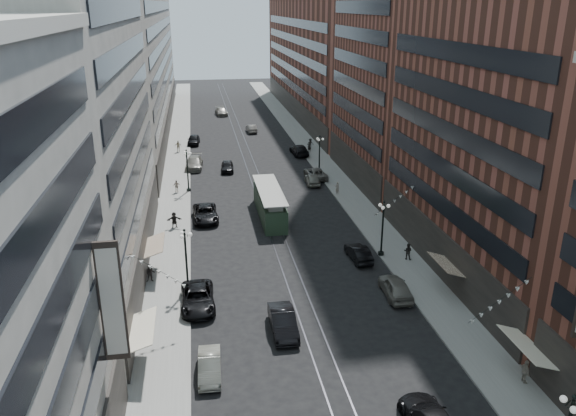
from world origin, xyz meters
TOP-DOWN VIEW (x-y plane):
  - ground at (0.00, 60.00)m, footprint 220.00×220.00m
  - sidewalk_west at (-11.00, 70.00)m, footprint 4.00×180.00m
  - sidewalk_east at (11.00, 70.00)m, footprint 4.00×180.00m
  - rail_west at (-0.70, 70.00)m, footprint 0.12×180.00m
  - rail_east at (0.70, 70.00)m, footprint 0.12×180.00m
  - building_west_mid at (-17.00, 33.00)m, footprint 8.00×36.00m
  - building_west_far at (-17.00, 96.00)m, footprint 8.00×90.00m
  - building_east_mid at (17.00, 28.00)m, footprint 8.00×30.00m
  - building_east_tower at (17.00, 56.00)m, footprint 8.00×26.00m
  - building_east_far at (17.00, 105.00)m, footprint 8.00×72.00m
  - lamppost_sw_far at (-9.20, 28.00)m, footprint 1.03×1.14m
  - lamppost_sw_mid at (-9.20, 55.00)m, footprint 1.03×1.14m
  - lamppost_se_far at (9.20, 32.00)m, footprint 1.03×1.14m
  - lamppost_se_mid at (9.20, 60.00)m, footprint 1.03×1.14m
  - streetcar at (0.00, 44.47)m, footprint 2.62×11.86m
  - car_1 at (-7.76, 16.02)m, footprint 1.58×4.23m
  - car_2 at (-8.40, 25.09)m, footprint 2.73×5.76m
  - car_4 at (7.89, 24.23)m, footprint 2.14×4.94m
  - car_5 at (-2.20, 20.38)m, footprint 1.77×5.05m
  - pedestrian_2 at (-12.41, 29.91)m, footprint 0.81×0.46m
  - pedestrian_4 at (12.11, 11.80)m, footprint 0.54×0.99m
  - car_7 at (-7.30, 44.46)m, footprint 2.90×5.90m
  - car_8 at (-8.40, 66.00)m, footprint 2.81×6.03m
  - car_9 at (-8.40, 81.33)m, footprint 2.34×4.99m
  - car_10 at (6.80, 31.53)m, footprint 1.79×4.47m
  - car_11 at (8.28, 58.13)m, footprint 2.75×5.54m
  - car_12 at (8.40, 71.30)m, footprint 2.58×5.84m
  - car_13 at (-3.65, 63.72)m, footprint 2.04×4.50m
  - car_14 at (2.49, 89.44)m, footprint 1.90×4.53m
  - pedestrian_5 at (-10.68, 42.42)m, footprint 1.67×0.64m
  - pedestrian_6 at (-10.68, 54.68)m, footprint 1.00×0.54m
  - pedestrian_7 at (11.38, 30.65)m, footprint 0.89×0.79m
  - pedestrian_8 at (9.50, 50.65)m, footprint 0.68×0.56m
  - pedestrian_9 at (10.94, 74.91)m, footprint 1.12×0.69m
  - car_extra_0 at (7.29, 55.55)m, footprint 1.97×4.47m
  - car_extra_1 at (-2.24, 107.79)m, footprint 2.89×5.79m
  - pedestrian_extra_0 at (-10.90, 75.88)m, footprint 1.12×0.55m
  - pedestrian_extra_1 at (10.30, 72.52)m, footprint 0.73×0.67m

SIDE VIEW (x-z plane):
  - ground at x=0.00m, z-range 0.00..0.00m
  - rail_west at x=-0.70m, z-range 0.00..0.02m
  - rail_east at x=0.70m, z-range 0.00..0.02m
  - sidewalk_west at x=-11.00m, z-range 0.00..0.15m
  - sidewalk_east at x=11.00m, z-range 0.00..0.15m
  - car_1 at x=-7.76m, z-range 0.00..1.38m
  - car_10 at x=6.80m, z-range 0.00..1.45m
  - car_14 at x=2.49m, z-range 0.00..1.46m
  - car_extra_0 at x=7.29m, z-range 0.00..1.50m
  - car_13 at x=-3.65m, z-range 0.00..1.50m
  - car_11 at x=8.28m, z-range 0.00..1.51m
  - car_2 at x=-8.40m, z-range 0.00..1.59m
  - car_7 at x=-7.30m, z-range 0.00..1.61m
  - car_extra_1 at x=-2.24m, z-range 0.00..1.62m
  - car_9 at x=-8.40m, z-range 0.00..1.65m
  - car_4 at x=7.89m, z-range 0.00..1.66m
  - car_5 at x=-2.20m, z-range 0.00..1.66m
  - car_12 at x=8.40m, z-range 0.00..1.67m
  - car_8 at x=-8.40m, z-range 0.00..1.70m
  - pedestrian_8 at x=9.50m, z-range 0.15..1.75m
  - pedestrian_7 at x=11.38m, z-range 0.15..1.77m
  - pedestrian_4 at x=12.11m, z-range 0.15..1.77m
  - pedestrian_9 at x=10.94m, z-range 0.15..1.77m
  - pedestrian_6 at x=-10.68m, z-range 0.15..1.78m
  - pedestrian_2 at x=-12.41m, z-range 0.15..1.79m
  - pedestrian_extra_1 at x=10.30m, z-range 0.15..1.82m
  - pedestrian_5 at x=-10.68m, z-range 0.15..1.90m
  - pedestrian_extra_0 at x=-10.90m, z-range 0.15..2.02m
  - streetcar at x=0.00m, z-range -0.13..3.15m
  - lamppost_sw_far at x=-9.20m, z-range 0.34..5.86m
  - lamppost_sw_mid at x=-9.20m, z-range 0.34..5.86m
  - lamppost_se_far at x=9.20m, z-range 0.34..5.86m
  - lamppost_se_mid at x=9.20m, z-range 0.34..5.86m
  - building_east_mid at x=17.00m, z-range 0.00..24.00m
  - building_east_far at x=17.00m, z-range 0.00..24.00m
  - building_west_far at x=-17.00m, z-range 0.00..26.00m
  - building_west_mid at x=-17.00m, z-range 0.00..28.00m
  - building_east_tower at x=17.00m, z-range 0.00..42.00m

